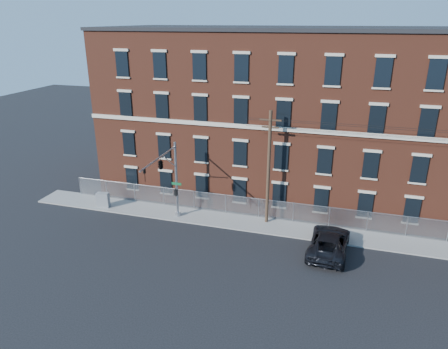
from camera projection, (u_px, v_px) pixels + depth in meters
The scene contains 8 objects.
ground at pixel (227, 251), 32.05m from camera, with size 140.00×140.00×0.00m, color black.
sidewalk at pixel (386, 242), 33.34m from camera, with size 65.00×3.00×0.12m, color gray.
mill_building at pixel (392, 120), 38.48m from camera, with size 55.30×14.32×16.30m.
chain_link_fence at pixel (387, 223), 34.15m from camera, with size 59.06×0.06×1.85m.
traffic_signal_mast at pixel (165, 170), 33.68m from camera, with size 0.90×6.75×7.00m.
utility_pole_near at pixel (269, 166), 34.65m from camera, with size 1.80×0.28×10.00m.
pickup_truck at pixel (329, 242), 31.69m from camera, with size 2.84×6.17×1.71m, color black.
utility_cabinet at pixel (103, 200), 39.10m from camera, with size 1.15×0.58×1.44m, color gray.
Camera 1 is at (7.62, -26.77, 16.99)m, focal length 32.96 mm.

